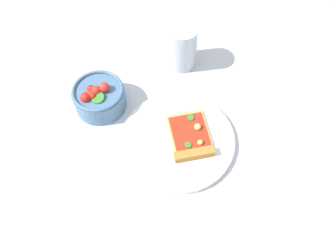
{
  "coord_description": "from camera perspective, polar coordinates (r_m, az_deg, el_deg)",
  "views": [
    {
      "loc": [
        0.33,
        -0.31,
        0.72
      ],
      "look_at": [
        0.0,
        -0.03,
        0.03
      ],
      "focal_mm": 36.76,
      "sensor_mm": 36.0,
      "label": 1
    }
  ],
  "objects": [
    {
      "name": "soda_glass",
      "position": [
        0.93,
        2.29,
        12.79
      ],
      "size": [
        0.08,
        0.08,
        0.12
      ],
      "color": "silver",
      "rests_on": "ground_plane"
    },
    {
      "name": "salad_bowl",
      "position": [
        0.87,
        -11.35,
        4.73
      ],
      "size": [
        0.13,
        0.13,
        0.08
      ],
      "color": "#4C7299",
      "rests_on": "ground_plane"
    },
    {
      "name": "plate",
      "position": [
        0.82,
        1.61,
        -2.34
      ],
      "size": [
        0.27,
        0.27,
        0.01
      ],
      "primitive_type": "cylinder",
      "color": "white",
      "rests_on": "ground_plane"
    },
    {
      "name": "ground_plane",
      "position": [
        0.85,
        1.32,
        0.05
      ],
      "size": [
        2.4,
        2.4,
        0.0
      ],
      "primitive_type": "plane",
      "color": "silver",
      "rests_on": "ground"
    },
    {
      "name": "pizza_slice_main",
      "position": [
        0.81,
        3.71,
        -2.21
      ],
      "size": [
        0.15,
        0.14,
        0.02
      ],
      "color": "#E5B256",
      "rests_on": "plate"
    }
  ]
}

